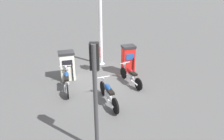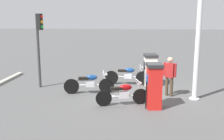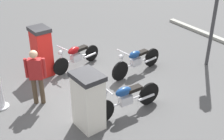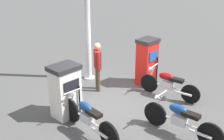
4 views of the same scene
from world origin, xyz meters
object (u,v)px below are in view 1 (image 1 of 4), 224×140
Objects in this scene: attendant_person at (98,55)px; canopy_support_pole at (101,31)px; fuel_pump_near at (67,66)px; motorcycle_far_pump at (130,75)px; motorcycle_near_pump at (67,80)px; motorcycle_extra at (108,93)px; roadside_traffic_light at (95,82)px; fuel_pump_far at (128,60)px.

canopy_support_pole reaches higher than attendant_person.
fuel_pump_near is 0.78× the size of motorcycle_far_pump.
canopy_support_pole is at bearing 143.60° from motorcycle_near_pump.
fuel_pump_near is at bearing -110.02° from motorcycle_far_pump.
fuel_pump_near is 0.92× the size of attendant_person.
motorcycle_far_pump is at bearing 137.71° from motorcycle_extra.
motorcycle_far_pump is 2.06m from motorcycle_extra.
motorcycle_extra reaches higher than motorcycle_far_pump.
motorcycle_near_pump reaches higher than motorcycle_far_pump.
roadside_traffic_light is 6.85m from canopy_support_pole.
canopy_support_pole is at bearing -159.80° from motorcycle_far_pump.
fuel_pump_far is at bearing 149.19° from motorcycle_extra.
fuel_pump_far is at bearing 155.04° from roadside_traffic_light.
motorcycle_near_pump is (1.08, -3.26, -0.35)m from fuel_pump_far.
fuel_pump_far is (0.00, 3.21, 0.06)m from fuel_pump_near.
fuel_pump_far is 5.77m from roadside_traffic_light.
fuel_pump_far is 1.72m from attendant_person.
motorcycle_extra is at bearing 162.06° from roadside_traffic_light.
fuel_pump_near is 0.45× the size of roadside_traffic_light.
canopy_support_pole is (-2.80, -1.03, 1.61)m from motorcycle_far_pump.
roadside_traffic_light is at bearing 12.83° from motorcycle_near_pump.
fuel_pump_near is 0.69× the size of motorcycle_near_pump.
motorcycle_far_pump is at bearing 69.98° from fuel_pump_near.
motorcycle_near_pump is at bearing -132.43° from motorcycle_extra.
attendant_person is at bearing -19.43° from canopy_support_pole.
attendant_person is (-3.34, 0.01, 0.46)m from motorcycle_extra.
motorcycle_extra is (1.52, -1.38, 0.00)m from motorcycle_far_pump.
fuel_pump_far is 3.45m from motorcycle_near_pump.
canopy_support_pole is at bearing 170.41° from roadside_traffic_light.
motorcycle_far_pump is 0.57× the size of roadside_traffic_light.
canopy_support_pole is (-2.77, 2.04, 1.59)m from motorcycle_near_pump.
attendant_person is 0.38× the size of canopy_support_pole.
motorcycle_extra is at bearing -0.16° from attendant_person.
attendant_person is at bearing -114.77° from fuel_pump_far.
roadside_traffic_light reaches higher than attendant_person.
fuel_pump_near is 0.93× the size of fuel_pump_far.
motorcycle_far_pump is at bearing 89.54° from motorcycle_near_pump.
roadside_traffic_light reaches higher than fuel_pump_near.
roadside_traffic_light is 0.79× the size of canopy_support_pole.
fuel_pump_near is at bearing 177.63° from motorcycle_near_pump.
attendant_person reaches higher than motorcycle_extra.
fuel_pump_near is at bearing -147.91° from motorcycle_extra.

